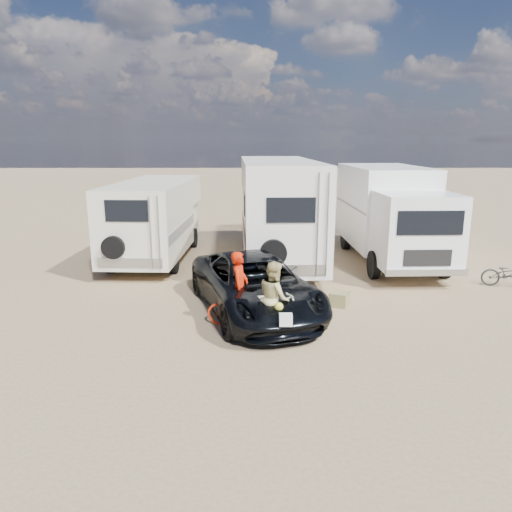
{
  "coord_description": "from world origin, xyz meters",
  "views": [
    {
      "loc": [
        -1.25,
        -10.61,
        4.55
      ],
      "look_at": [
        -1.21,
        2.71,
        1.3
      ],
      "focal_mm": 33.51,
      "sensor_mm": 36.0,
      "label": 1
    }
  ],
  "objects_px": {
    "box_truck": "(391,216)",
    "bike_man": "(240,310)",
    "cooler": "(230,277)",
    "rider_woman": "(274,305)",
    "dark_suv": "(255,285)",
    "rv_main": "(278,212)",
    "bike_parked": "(510,274)",
    "rider_man": "(240,293)",
    "rv_left": "(155,221)",
    "bike_woman": "(274,317)",
    "crate": "(339,299)"
  },
  "relations": [
    {
      "from": "dark_suv",
      "to": "cooler",
      "type": "distance_m",
      "value": 2.7
    },
    {
      "from": "rv_left",
      "to": "rider_man",
      "type": "xyz_separation_m",
      "value": [
        3.47,
        -7.03,
        -0.64
      ]
    },
    {
      "from": "box_truck",
      "to": "cooler",
      "type": "xyz_separation_m",
      "value": [
        -5.91,
        -2.94,
        -1.54
      ]
    },
    {
      "from": "rv_left",
      "to": "bike_parked",
      "type": "relative_size",
      "value": 4.23
    },
    {
      "from": "rv_left",
      "to": "crate",
      "type": "distance_m",
      "value": 8.42
    },
    {
      "from": "dark_suv",
      "to": "rider_man",
      "type": "xyz_separation_m",
      "value": [
        -0.38,
        -1.02,
        0.1
      ]
    },
    {
      "from": "bike_parked",
      "to": "cooler",
      "type": "bearing_deg",
      "value": 106.39
    },
    {
      "from": "cooler",
      "to": "box_truck",
      "type": "bearing_deg",
      "value": 3.51
    },
    {
      "from": "box_truck",
      "to": "bike_woman",
      "type": "xyz_separation_m",
      "value": [
        -4.68,
        -7.29,
        -1.23
      ]
    },
    {
      "from": "rv_main",
      "to": "bike_parked",
      "type": "relative_size",
      "value": 5.06
    },
    {
      "from": "rider_man",
      "to": "crate",
      "type": "xyz_separation_m",
      "value": [
        2.75,
        1.51,
        -0.67
      ]
    },
    {
      "from": "rv_main",
      "to": "rider_woman",
      "type": "height_order",
      "value": "rv_main"
    },
    {
      "from": "box_truck",
      "to": "dark_suv",
      "type": "bearing_deg",
      "value": -134.77
    },
    {
      "from": "rider_man",
      "to": "bike_parked",
      "type": "height_order",
      "value": "rider_man"
    },
    {
      "from": "rider_woman",
      "to": "cooler",
      "type": "height_order",
      "value": "rider_woman"
    },
    {
      "from": "bike_man",
      "to": "rider_woman",
      "type": "xyz_separation_m",
      "value": [
        0.82,
        -0.8,
        0.41
      ]
    },
    {
      "from": "box_truck",
      "to": "rider_man",
      "type": "xyz_separation_m",
      "value": [
        -5.5,
        -6.49,
        -0.91
      ]
    },
    {
      "from": "rv_main",
      "to": "rider_man",
      "type": "distance_m",
      "value": 6.8
    },
    {
      "from": "rv_left",
      "to": "rv_main",
      "type": "bearing_deg",
      "value": -2.85
    },
    {
      "from": "bike_woman",
      "to": "bike_man",
      "type": "bearing_deg",
      "value": 31.26
    },
    {
      "from": "rv_left",
      "to": "box_truck",
      "type": "height_order",
      "value": "box_truck"
    },
    {
      "from": "box_truck",
      "to": "cooler",
      "type": "height_order",
      "value": "box_truck"
    },
    {
      "from": "box_truck",
      "to": "bike_man",
      "type": "bearing_deg",
      "value": -131.92
    },
    {
      "from": "dark_suv",
      "to": "bike_man",
      "type": "height_order",
      "value": "dark_suv"
    },
    {
      "from": "rider_woman",
      "to": "bike_parked",
      "type": "height_order",
      "value": "rider_woman"
    },
    {
      "from": "bike_woman",
      "to": "cooler",
      "type": "bearing_deg",
      "value": 1.15
    },
    {
      "from": "box_truck",
      "to": "bike_parked",
      "type": "relative_size",
      "value": 4.49
    },
    {
      "from": "bike_parked",
      "to": "rider_woman",
      "type": "bearing_deg",
      "value": 136.41
    },
    {
      "from": "bike_man",
      "to": "bike_parked",
      "type": "bearing_deg",
      "value": -57.27
    },
    {
      "from": "box_truck",
      "to": "dark_suv",
      "type": "height_order",
      "value": "box_truck"
    },
    {
      "from": "bike_parked",
      "to": "box_truck",
      "type": "bearing_deg",
      "value": 60.24
    },
    {
      "from": "rider_man",
      "to": "bike_parked",
      "type": "relative_size",
      "value": 1.05
    },
    {
      "from": "cooler",
      "to": "crate",
      "type": "height_order",
      "value": "cooler"
    },
    {
      "from": "rv_main",
      "to": "crate",
      "type": "height_order",
      "value": "rv_main"
    },
    {
      "from": "box_truck",
      "to": "bike_man",
      "type": "distance_m",
      "value": 8.61
    },
    {
      "from": "rv_main",
      "to": "box_truck",
      "type": "distance_m",
      "value": 4.26
    },
    {
      "from": "dark_suv",
      "to": "bike_man",
      "type": "bearing_deg",
      "value": -128.13
    },
    {
      "from": "box_truck",
      "to": "rv_main",
      "type": "bearing_deg",
      "value": 176.83
    },
    {
      "from": "bike_woman",
      "to": "cooler",
      "type": "height_order",
      "value": "bike_woman"
    },
    {
      "from": "rider_woman",
      "to": "cooler",
      "type": "bearing_deg",
      "value": 1.15
    },
    {
      "from": "rider_woman",
      "to": "bike_parked",
      "type": "relative_size",
      "value": 1.03
    },
    {
      "from": "rider_man",
      "to": "rider_woman",
      "type": "relative_size",
      "value": 1.02
    },
    {
      "from": "rider_man",
      "to": "bike_woman",
      "type": "bearing_deg",
      "value": -122.28
    },
    {
      "from": "rv_main",
      "to": "bike_parked",
      "type": "height_order",
      "value": "rv_main"
    },
    {
      "from": "rv_main",
      "to": "cooler",
      "type": "distance_m",
      "value": 3.86
    },
    {
      "from": "box_truck",
      "to": "rider_man",
      "type": "distance_m",
      "value": 8.56
    },
    {
      "from": "rv_left",
      "to": "bike_man",
      "type": "bearing_deg",
      "value": -61.41
    },
    {
      "from": "rider_woman",
      "to": "dark_suv",
      "type": "bearing_deg",
      "value": -0.82
    },
    {
      "from": "bike_man",
      "to": "rider_man",
      "type": "distance_m",
      "value": 0.43
    },
    {
      "from": "rider_woman",
      "to": "crate",
      "type": "height_order",
      "value": "rider_woman"
    }
  ]
}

